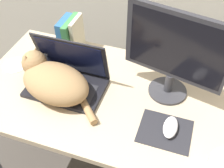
{
  "coord_description": "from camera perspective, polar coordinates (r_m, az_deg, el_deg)",
  "views": [
    {
      "loc": [
        0.29,
        -0.48,
        1.61
      ],
      "look_at": [
        0.03,
        0.3,
        0.8
      ],
      "focal_mm": 45.0,
      "sensor_mm": 36.0,
      "label": 1
    }
  ],
  "objects": [
    {
      "name": "cat",
      "position": [
        1.23,
        -11.93,
        0.72
      ],
      "size": [
        0.42,
        0.27,
        0.16
      ],
      "color": "#99754C",
      "rests_on": "desk"
    },
    {
      "name": "mousepad",
      "position": [
        1.14,
        10.72,
        -9.38
      ],
      "size": [
        0.21,
        0.17,
        0.0
      ],
      "color": "#232328",
      "rests_on": "desk"
    },
    {
      "name": "external_monitor",
      "position": [
        1.14,
        12.66,
        6.18
      ],
      "size": [
        0.42,
        0.17,
        0.4
      ],
      "color": "#333338",
      "rests_on": "desk"
    },
    {
      "name": "book_row",
      "position": [
        1.44,
        -8.32,
        9.64
      ],
      "size": [
        0.1,
        0.16,
        0.2
      ],
      "color": "#285B93",
      "rests_on": "desk"
    },
    {
      "name": "desk",
      "position": [
        1.31,
        -0.75,
        -4.38
      ],
      "size": [
        1.19,
        0.67,
        0.7
      ],
      "color": "tan",
      "rests_on": "ground_plane"
    },
    {
      "name": "mug",
      "position": [
        1.06,
        21.61,
        -15.23
      ],
      "size": [
        0.13,
        0.1,
        0.08
      ],
      "color": "white",
      "rests_on": "desk"
    },
    {
      "name": "laptop",
      "position": [
        1.27,
        -8.99,
        1.17
      ],
      "size": [
        0.34,
        0.23,
        0.23
      ],
      "color": "black",
      "rests_on": "desk"
    },
    {
      "name": "computer_mouse",
      "position": [
        1.13,
        11.78,
        -8.56
      ],
      "size": [
        0.06,
        0.11,
        0.03
      ],
      "color": "silver",
      "rests_on": "mousepad"
    },
    {
      "name": "cd_disc",
      "position": [
        1.48,
        -19.15,
        3.67
      ],
      "size": [
        0.12,
        0.12,
        0.0
      ],
      "color": "silver",
      "rests_on": "desk"
    }
  ]
}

